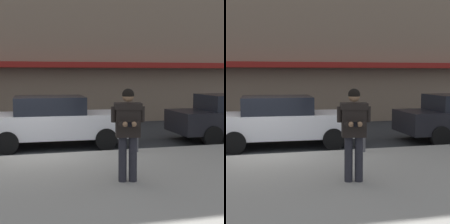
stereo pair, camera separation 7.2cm
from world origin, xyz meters
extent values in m
plane|color=#2B2D30|center=(0.00, 0.00, 0.00)|extent=(80.00, 80.00, 0.00)
cube|color=#99968E|center=(1.00, -2.85, 0.07)|extent=(32.00, 5.30, 0.14)
cube|color=silver|center=(1.00, 0.05, 0.00)|extent=(28.00, 0.12, 0.01)
cube|color=maroon|center=(1.00, 6.15, 2.60)|extent=(26.60, 0.70, 0.24)
cube|color=silver|center=(0.79, 1.44, 0.67)|extent=(4.57, 2.01, 0.70)
cube|color=black|center=(0.61, 1.44, 1.28)|extent=(2.14, 1.72, 0.52)
cylinder|color=black|center=(2.22, 2.23, 0.32)|extent=(0.65, 0.25, 0.64)
cylinder|color=black|center=(2.14, 0.52, 0.32)|extent=(0.65, 0.25, 0.64)
cylinder|color=black|center=(-0.57, 2.35, 0.32)|extent=(0.65, 0.25, 0.64)
cylinder|color=black|center=(-0.64, 0.64, 0.32)|extent=(0.65, 0.25, 0.64)
cylinder|color=black|center=(5.42, 1.90, 0.32)|extent=(0.64, 0.22, 0.64)
cylinder|color=black|center=(5.42, 0.19, 0.32)|extent=(0.64, 0.22, 0.64)
cylinder|color=#23232B|center=(1.77, -3.19, 0.58)|extent=(0.16, 0.16, 0.88)
cylinder|color=#23232B|center=(1.57, -3.15, 0.58)|extent=(0.16, 0.16, 0.88)
cube|color=black|center=(1.67, -3.17, 1.34)|extent=(0.51, 0.38, 0.64)
cube|color=black|center=(1.67, -3.17, 1.61)|extent=(0.58, 0.43, 0.12)
cylinder|color=black|center=(1.93, -3.22, 1.45)|extent=(0.11, 0.11, 0.30)
cylinder|color=black|center=(1.78, -3.35, 1.30)|extent=(0.16, 0.31, 0.10)
sphere|color=#8C6647|center=(1.69, -3.48, 1.30)|extent=(0.10, 0.10, 0.10)
cylinder|color=black|center=(1.40, -3.12, 1.45)|extent=(0.11, 0.11, 0.30)
cylinder|color=black|center=(1.49, -3.30, 1.30)|extent=(0.16, 0.31, 0.10)
sphere|color=#8C6647|center=(1.53, -3.45, 1.30)|extent=(0.10, 0.10, 0.10)
cube|color=black|center=(1.60, -3.50, 1.30)|extent=(0.10, 0.15, 0.07)
sphere|color=#8C6647|center=(1.66, -3.20, 1.80)|extent=(0.22, 0.22, 0.22)
sphere|color=black|center=(1.66, -3.20, 1.83)|extent=(0.23, 0.23, 0.23)
cylinder|color=#4C4C51|center=(2.73, -0.60, 0.67)|extent=(0.07, 0.07, 1.05)
cube|color=gray|center=(2.73, -0.60, 1.30)|extent=(0.12, 0.18, 0.22)
camera|label=1|loc=(-0.43, -9.95, 2.22)|focal=60.00mm
camera|label=2|loc=(-0.36, -9.97, 2.22)|focal=60.00mm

